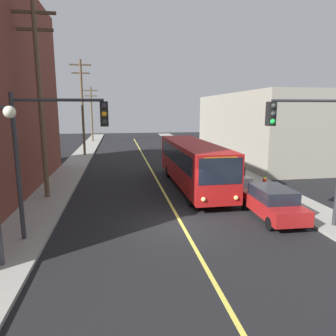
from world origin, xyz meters
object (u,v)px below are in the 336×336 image
Objects in this scene: parked_car_silver at (227,175)px; utility_pole_near at (40,95)px; traffic_signal_left_corner at (56,139)px; utility_pole_far at (92,111)px; parked_car_black at (204,161)px; city_bus at (192,162)px; utility_pole_mid at (82,104)px; parked_car_red at (272,202)px; fire_hydrant at (265,182)px; traffic_signal_right_corner at (312,137)px.

parked_car_silver is 13.38m from utility_pole_near.
parked_car_silver is 13.28m from traffic_signal_left_corner.
utility_pole_far reaches higher than parked_car_silver.
utility_pole_near reaches higher than parked_car_black.
utility_pole_near is (-9.57, -1.45, 4.48)m from city_bus.
utility_pole_far is at bearing 92.58° from traffic_signal_left_corner.
utility_pole_near is (-12.14, -1.33, 5.46)m from parked_car_silver.
utility_pole_mid is 1.20× the size of utility_pole_far.
city_bus is at bearing 109.86° from parked_car_red.
parked_car_black is at bearing -66.62° from utility_pole_far.
fire_hydrant is (4.65, -1.78, -1.23)m from city_bus.
utility_pole_near is 1.88× the size of traffic_signal_right_corner.
utility_pole_near reaches higher than traffic_signal_right_corner.
fire_hydrant is at bearing -68.13° from utility_pole_far.
parked_car_black is at bearing 92.90° from traffic_signal_right_corner.
utility_pole_far reaches higher than fire_hydrant.
utility_pole_far is 38.20m from fire_hydrant.
city_bus is at bearing 177.30° from parked_car_silver.
utility_pole_mid reaches higher than city_bus.
parked_car_red is 3.93m from traffic_signal_right_corner.
city_bus is 11.26m from traffic_signal_left_corner.
traffic_signal_right_corner reaches higher than parked_car_black.
parked_car_silver reaches higher than fire_hydrant.
utility_pole_near is at bearing 106.84° from traffic_signal_left_corner.
parked_car_red is at bearing -112.74° from fire_hydrant.
fire_hydrant is (1.44, 6.85, -3.72)m from traffic_signal_right_corner.
parked_car_red is 0.41× the size of utility_pole_mid.
city_bus is at bearing -113.32° from parked_car_black.
utility_pole_near is 1.88× the size of traffic_signal_left_corner.
parked_car_black is 16.67m from utility_pole_mid.
utility_pole_near is 15.33m from fire_hydrant.
utility_pole_far is (0.10, 34.86, -1.14)m from utility_pole_near.
utility_pole_near is (-12.07, 5.47, 5.46)m from parked_car_red.
city_bus is 2.03× the size of traffic_signal_right_corner.
utility_pole_mid is (-11.61, 23.42, 5.27)m from parked_car_red.
parked_car_red is 5.29× the size of fire_hydrant.
utility_pole_mid is 23.54m from fire_hydrant.
fire_hydrant is (2.15, 5.14, -0.26)m from parked_car_red.
traffic_signal_left_corner is at bearing -126.42° from parked_car_black.
traffic_signal_right_corner is (12.78, -7.18, -2.00)m from utility_pole_near.
parked_car_black is at bearing -42.81° from utility_pole_mid.
utility_pole_mid reaches higher than fire_hydrant.
traffic_signal_right_corner is 7.92m from fire_hydrant.
fire_hydrant is (13.77, -18.28, -5.53)m from utility_pole_mid.
fire_hydrant is (2.17, -7.54, -0.26)m from parked_car_black.
parked_car_red is at bearing -63.62° from utility_pole_mid.
utility_pole_mid is 24.54m from traffic_signal_left_corner.
utility_pole_mid is at bearing 93.53° from traffic_signal_left_corner.
fire_hydrant is at bearing -20.93° from city_bus.
city_bus is 5.13m from fire_hydrant.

